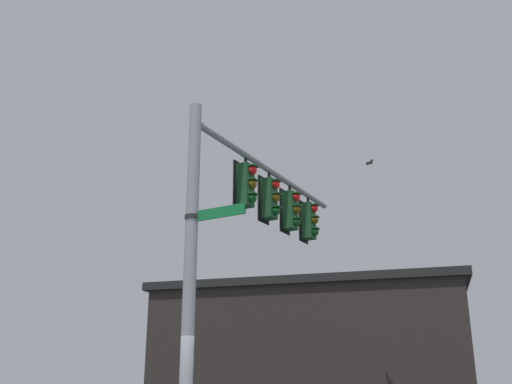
% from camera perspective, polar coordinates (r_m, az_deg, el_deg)
% --- Properties ---
extents(signal_pole, '(0.26, 0.26, 7.36)m').
position_cam_1_polar(signal_pole, '(11.94, -6.29, -7.78)').
color(signal_pole, gray).
rests_on(signal_pole, ground).
extents(mast_arm, '(6.90, 0.24, 0.16)m').
position_cam_1_polar(mast_arm, '(15.67, 1.49, 1.93)').
color(mast_arm, gray).
extents(traffic_light_nearest_pole, '(0.54, 0.49, 1.31)m').
position_cam_1_polar(traffic_light_nearest_pole, '(14.30, -0.93, 0.66)').
color(traffic_light_nearest_pole, black).
extents(traffic_light_mid_inner, '(0.54, 0.49, 1.31)m').
position_cam_1_polar(traffic_light_mid_inner, '(15.28, 1.33, -0.62)').
color(traffic_light_mid_inner, black).
extents(traffic_light_mid_outer, '(0.54, 0.49, 1.31)m').
position_cam_1_polar(traffic_light_mid_outer, '(16.29, 3.32, -1.75)').
color(traffic_light_mid_outer, black).
extents(traffic_light_arm_end, '(0.54, 0.49, 1.31)m').
position_cam_1_polar(traffic_light_arm_end, '(17.33, 5.07, -2.74)').
color(traffic_light_arm_end, black).
extents(street_name_sign, '(0.30, 1.39, 0.22)m').
position_cam_1_polar(street_name_sign, '(12.02, -4.70, -2.15)').
color(street_name_sign, '#147238').
extents(bird_flying, '(0.26, 0.35, 0.10)m').
position_cam_1_polar(bird_flying, '(19.71, 10.71, 2.75)').
color(bird_flying, '#4C4742').
extents(storefront_building, '(10.54, 13.36, 5.50)m').
position_cam_1_polar(storefront_building, '(24.90, 5.74, -15.53)').
color(storefront_building, '#282321').
rests_on(storefront_building, ground).
extents(tree_by_storefront, '(4.26, 4.26, 6.58)m').
position_cam_1_polar(tree_by_storefront, '(28.53, 14.75, -12.04)').
color(tree_by_storefront, '#4C3823').
rests_on(tree_by_storefront, ground).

